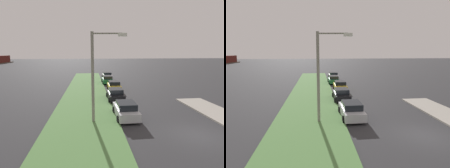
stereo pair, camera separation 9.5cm
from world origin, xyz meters
The scene contains 8 objects.
ground centered at (0.00, 0.00, 0.00)m, with size 300.00×300.00×0.00m, color #2D2D30.
grass_median centered at (10.00, 8.31, 0.06)m, with size 60.00×6.00×0.12m, color #517F42.
parked_car_silver centered at (4.43, 4.50, 0.72)m, with size 4.32×2.06×1.47m.
parked_car_black centered at (10.83, 4.59, 0.72)m, with size 4.31×2.04×1.47m.
parked_car_yellow centered at (16.81, 4.01, 0.72)m, with size 4.32×2.05×1.47m.
parked_car_green centered at (23.42, 4.44, 0.72)m, with size 4.32×2.06×1.47m.
parked_car_white centered at (29.61, 3.92, 0.72)m, with size 4.38×2.17×1.47m.
streetlight centered at (3.46, 7.10, 4.39)m, with size 0.66×2.87×7.50m.
Camera 1 is at (-12.00, 7.68, 5.94)m, focal length 30.61 mm.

